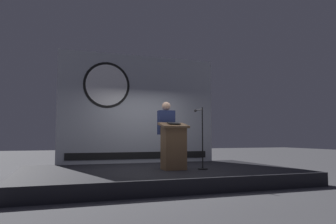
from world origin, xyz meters
TOP-DOWN VIEW (x-y plane):
  - ground_plane at (0.00, 0.00)m, footprint 40.00×40.00m
  - stage_platform at (0.00, 0.00)m, footprint 6.40×4.00m
  - banner_display at (-0.03, 1.85)m, footprint 4.72×0.12m
  - podium at (0.27, -0.35)m, footprint 0.64×0.50m
  - speaker_person at (0.25, 0.13)m, footprint 0.40×0.26m
  - microphone_stand at (0.95, -0.45)m, footprint 0.24×0.56m

SIDE VIEW (x-z plane):
  - ground_plane at x=0.00m, z-range 0.00..0.00m
  - stage_platform at x=0.00m, z-range 0.00..0.30m
  - microphone_stand at x=0.95m, z-range 0.08..1.56m
  - podium at x=0.27m, z-range 0.29..1.40m
  - speaker_person at x=0.25m, z-range 0.32..1.96m
  - banner_display at x=-0.03m, z-range 0.31..3.52m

